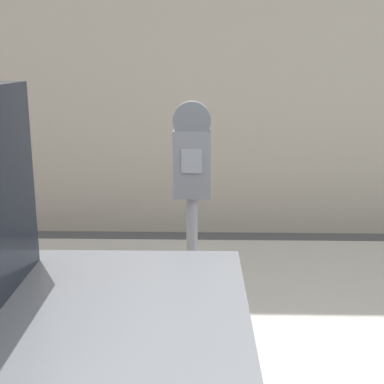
% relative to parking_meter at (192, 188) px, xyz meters
% --- Properties ---
extents(sidewalk, '(24.00, 2.80, 0.13)m').
position_rel_parking_meter_xyz_m(sidewalk, '(0.21, 1.00, -1.20)').
color(sidewalk, '#BCB7AD').
rests_on(sidewalk, ground_plane).
extents(parking_meter, '(0.20, 0.13, 1.59)m').
position_rel_parking_meter_xyz_m(parking_meter, '(0.00, 0.00, 0.00)').
color(parking_meter, gray).
rests_on(parking_meter, sidewalk).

